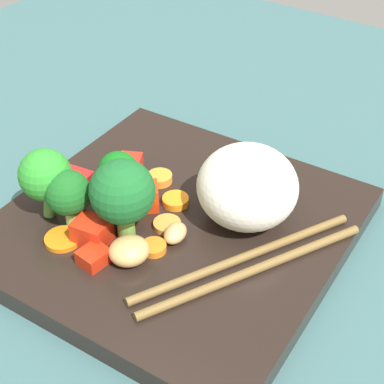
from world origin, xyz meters
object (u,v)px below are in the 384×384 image
at_px(carrot_slice_1, 63,239).
at_px(broccoli_floret_2, 122,170).
at_px(rice_mound, 247,186).
at_px(square_plate, 175,228).
at_px(chopstick_pair, 249,264).

bearing_deg(carrot_slice_1, broccoli_floret_2, 1.63).
bearing_deg(broccoli_floret_2, rice_mound, -73.65).
xyz_separation_m(square_plate, chopstick_pair, (-0.01, -0.08, 0.01)).
xyz_separation_m(rice_mound, chopstick_pair, (-0.05, -0.03, -0.03)).
height_order(rice_mound, chopstick_pair, rice_mound).
bearing_deg(carrot_slice_1, rice_mound, -43.88).
bearing_deg(chopstick_pair, square_plate, 107.88).
height_order(square_plate, broccoli_floret_2, broccoli_floret_2).
distance_m(square_plate, carrot_slice_1, 0.10).
height_order(rice_mound, carrot_slice_1, rice_mound).
relative_size(broccoli_floret_2, carrot_slice_1, 1.49).
distance_m(broccoli_floret_2, chopstick_pair, 0.15).
relative_size(carrot_slice_1, chopstick_pair, 0.16).
bearing_deg(carrot_slice_1, chopstick_pair, -66.13).
xyz_separation_m(broccoli_floret_2, chopstick_pair, (-0.02, -0.14, -0.02)).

